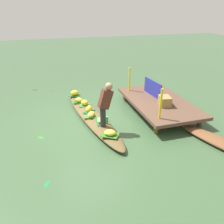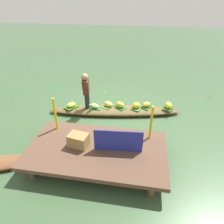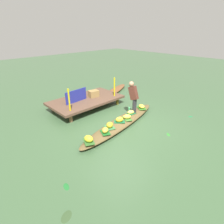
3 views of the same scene
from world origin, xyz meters
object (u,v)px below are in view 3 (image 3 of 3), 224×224
(banana_bunch_5, at_px, (119,119))
(vendor_person, at_px, (133,95))
(banana_bunch_0, at_px, (105,130))
(water_bottle, at_px, (129,110))
(market_banner, at_px, (76,96))
(banana_bunch_2, at_px, (89,139))
(vendor_boat, at_px, (122,122))
(banana_bunch_4, at_px, (142,106))
(produce_crate, at_px, (94,94))
(banana_bunch_6, at_px, (110,125))
(moored_boat, at_px, (115,91))
(banana_bunch_3, at_px, (127,117))
(banana_bunch_1, at_px, (131,112))

(banana_bunch_5, relative_size, vendor_person, 0.23)
(banana_bunch_0, height_order, water_bottle, water_bottle)
(water_bottle, height_order, market_banner, market_banner)
(banana_bunch_2, height_order, market_banner, market_banner)
(vendor_boat, relative_size, banana_bunch_2, 14.47)
(banana_bunch_2, height_order, water_bottle, same)
(banana_bunch_5, bearing_deg, banana_bunch_4, 8.09)
(banana_bunch_0, relative_size, produce_crate, 0.62)
(banana_bunch_0, bearing_deg, banana_bunch_2, -176.20)
(vendor_boat, xyz_separation_m, banana_bunch_6, (-0.70, -0.10, 0.21))
(moored_boat, height_order, banana_bunch_3, banana_bunch_3)
(banana_bunch_3, bearing_deg, banana_bunch_6, -178.18)
(banana_bunch_0, distance_m, vendor_person, 2.04)
(vendor_boat, relative_size, moored_boat, 1.56)
(moored_boat, bearing_deg, banana_bunch_6, -157.75)
(banana_bunch_5, xyz_separation_m, banana_bunch_6, (-0.53, -0.04, -0.00))
(moored_boat, bearing_deg, water_bottle, -144.97)
(banana_bunch_0, height_order, market_banner, market_banner)
(produce_crate, bearing_deg, moored_boat, 18.05)
(vendor_boat, height_order, banana_bunch_2, banana_bunch_2)
(vendor_boat, xyz_separation_m, banana_bunch_5, (-0.18, -0.05, 0.21))
(moored_boat, xyz_separation_m, banana_bunch_5, (-2.71, -2.97, 0.22))
(banana_bunch_1, bearing_deg, banana_bunch_3, -156.99)
(vendor_boat, bearing_deg, moored_boat, 40.36)
(vendor_person, bearing_deg, moored_boat, 58.35)
(banana_bunch_0, height_order, banana_bunch_3, banana_bunch_0)
(banana_bunch_1, bearing_deg, banana_bunch_2, -170.62)
(banana_bunch_2, distance_m, produce_crate, 3.38)
(moored_boat, xyz_separation_m, banana_bunch_4, (-1.12, -2.74, 0.20))
(banana_bunch_5, height_order, vendor_person, vendor_person)
(vendor_boat, xyz_separation_m, banana_bunch_2, (-1.74, -0.28, 0.21))
(moored_boat, height_order, banana_bunch_6, banana_bunch_6)
(moored_boat, relative_size, produce_crate, 6.24)
(banana_bunch_5, height_order, produce_crate, produce_crate)
(moored_boat, distance_m, banana_bunch_3, 3.78)
(banana_bunch_5, height_order, water_bottle, water_bottle)
(banana_bunch_0, distance_m, banana_bunch_2, 0.71)
(vendor_person, bearing_deg, produce_crate, 100.43)
(banana_bunch_5, height_order, banana_bunch_6, banana_bunch_5)
(banana_bunch_2, height_order, banana_bunch_5, banana_bunch_2)
(banana_bunch_0, distance_m, market_banner, 2.60)
(banana_bunch_0, relative_size, water_bottle, 1.34)
(moored_boat, distance_m, banana_bunch_0, 4.76)
(banana_bunch_1, relative_size, banana_bunch_4, 0.94)
(banana_bunch_1, xyz_separation_m, banana_bunch_4, (0.77, 0.06, 0.00))
(banana_bunch_3, height_order, vendor_person, vendor_person)
(moored_boat, height_order, banana_bunch_0, banana_bunch_0)
(banana_bunch_0, bearing_deg, vendor_boat, 12.74)
(banana_bunch_4, bearing_deg, banana_bunch_6, -172.74)
(banana_bunch_2, relative_size, banana_bunch_6, 1.14)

